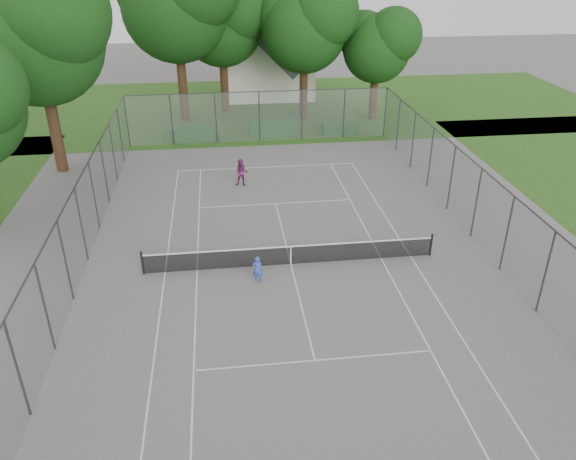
{
  "coord_description": "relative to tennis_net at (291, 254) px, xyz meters",
  "views": [
    {
      "loc": [
        -2.77,
        -21.1,
        12.91
      ],
      "look_at": [
        0.0,
        1.0,
        1.2
      ],
      "focal_mm": 35.0,
      "sensor_mm": 36.0,
      "label": 1
    }
  ],
  "objects": [
    {
      "name": "woman_player",
      "position": [
        -1.68,
        9.15,
        0.29
      ],
      "size": [
        0.9,
        0.77,
        1.59
      ],
      "primitive_type": "imported",
      "rotation": [
        0.0,
        0.0,
        -0.24
      ],
      "color": "#73265A",
      "rests_on": "ground"
    },
    {
      "name": "perimeter_fence",
      "position": [
        0.0,
        0.0,
        1.3
      ],
      "size": [
        18.08,
        34.08,
        3.52
      ],
      "color": "#38383D",
      "rests_on": "ground"
    },
    {
      "name": "tennis_net",
      "position": [
        0.0,
        0.0,
        0.0
      ],
      "size": [
        12.87,
        0.1,
        1.1
      ],
      "color": "black",
      "rests_on": "ground"
    },
    {
      "name": "hedge_right",
      "position": [
        6.0,
        18.07,
        -0.13
      ],
      "size": [
        2.57,
        0.94,
        0.77
      ],
      "primitive_type": "cube",
      "color": "#194D1B",
      "rests_on": "ground"
    },
    {
      "name": "hedge_left",
      "position": [
        -4.74,
        17.75,
        -0.07
      ],
      "size": [
        3.54,
        1.06,
        0.88
      ],
      "primitive_type": "cube",
      "color": "#194D1B",
      "rests_on": "ground"
    },
    {
      "name": "tree_far_midright",
      "position": [
        3.98,
        22.17,
        6.73
      ],
      "size": [
        7.33,
        6.69,
        10.54
      ],
      "color": "#321E12",
      "rests_on": "ground"
    },
    {
      "name": "tree_far_right",
      "position": [
        9.36,
        21.3,
        5.3
      ],
      "size": [
        5.89,
        5.38,
        8.47
      ],
      "color": "#321E12",
      "rests_on": "ground"
    },
    {
      "name": "grass_far",
      "position": [
        0.0,
        26.0,
        -0.51
      ],
      "size": [
        60.0,
        20.0,
        0.0
      ],
      "primitive_type": "cube",
      "color": "#274F16",
      "rests_on": "ground"
    },
    {
      "name": "hedge_mid",
      "position": [
        1.12,
        18.19,
        0.03
      ],
      "size": [
        3.46,
        0.99,
        1.09
      ],
      "primitive_type": "cube",
      "color": "#194D1B",
      "rests_on": "ground"
    },
    {
      "name": "ground",
      "position": [
        0.0,
        0.0,
        -0.51
      ],
      "size": [
        120.0,
        120.0,
        0.0
      ],
      "primitive_type": "plane",
      "color": "#615F5C",
      "rests_on": "ground"
    },
    {
      "name": "tree_far_midleft",
      "position": [
        -2.1,
        24.99,
        6.85
      ],
      "size": [
        7.45,
        6.8,
        10.71
      ],
      "color": "#321E12",
      "rests_on": "ground"
    },
    {
      "name": "house",
      "position": [
        1.74,
        29.81,
        3.4
      ],
      "size": [
        7.81,
        6.05,
        9.72
      ],
      "color": "white",
      "rests_on": "ground"
    },
    {
      "name": "girl_player",
      "position": [
        -1.55,
        -1.2,
        0.09
      ],
      "size": [
        0.5,
        0.4,
        1.2
      ],
      "primitive_type": "imported",
      "rotation": [
        0.0,
        0.0,
        2.86
      ],
      "color": "blue",
      "rests_on": "ground"
    },
    {
      "name": "tree_side_back",
      "position": [
        -12.48,
        12.85,
        7.91
      ],
      "size": [
        8.52,
        7.78,
        12.24
      ],
      "color": "#321E12",
      "rests_on": "ground"
    },
    {
      "name": "court_markings",
      "position": [
        0.0,
        0.0,
        -0.5
      ],
      "size": [
        11.03,
        23.83,
        0.01
      ],
      "color": "silver",
      "rests_on": "ground"
    }
  ]
}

